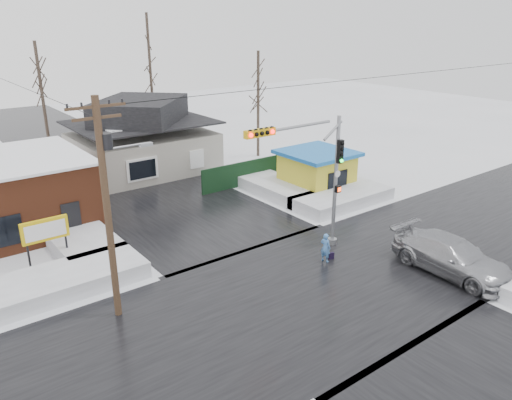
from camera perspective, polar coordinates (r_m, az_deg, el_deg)
ground at (r=23.15m, az=7.01°, el=-10.03°), size 120.00×120.00×0.00m
road_ns at (r=23.14m, az=7.01°, el=-10.01°), size 10.00×120.00×0.02m
road_ew at (r=23.14m, az=7.01°, el=-10.01°), size 120.00×10.00×0.02m
snowbank_nw at (r=24.44m, az=-20.89°, el=-8.52°), size 7.00×3.00×0.80m
snowbank_ne at (r=33.33m, az=9.83°, el=0.24°), size 7.00×3.00×0.80m
snowbank_nside_w at (r=29.30m, az=-20.13°, el=-3.59°), size 3.00×8.00×0.80m
snowbank_nside_e at (r=35.46m, az=1.72°, el=1.76°), size 3.00×8.00×0.80m
traffic_signal at (r=24.88m, az=6.74°, el=3.57°), size 6.05×0.68×7.00m
utility_pole at (r=19.78m, az=-16.58°, el=0.20°), size 3.15×0.44×9.00m
marquee_sign at (r=26.02m, az=-22.96°, el=-3.33°), size 2.20×0.21×2.55m
house at (r=40.58m, az=-12.87°, el=6.89°), size 10.40×8.40×5.76m
kiosk at (r=35.31m, az=6.95°, el=3.35°), size 4.60×4.60×2.88m
fence at (r=36.52m, az=-0.86°, el=3.14°), size 8.00×0.12×1.80m
tree_far_left at (r=41.54m, az=-23.61°, el=13.52°), size 3.00×3.00×10.00m
tree_far_mid at (r=46.76m, az=-12.20°, el=17.22°), size 3.00×3.00×12.00m
tree_far_right at (r=43.26m, az=0.25°, el=14.28°), size 3.00×3.00×9.00m
pedestrian at (r=25.25m, az=7.94°, el=-5.44°), size 0.49×0.63×1.51m
car at (r=25.69m, az=21.42°, el=-6.01°), size 2.50×5.96×1.72m
shopping_bag at (r=25.77m, az=8.59°, el=-6.36°), size 0.30×0.19×0.35m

